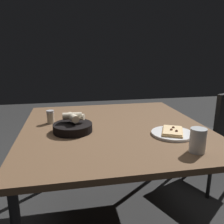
# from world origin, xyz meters

# --- Properties ---
(ground) EXTENTS (8.00, 8.00, 0.00)m
(ground) POSITION_xyz_m (0.00, 0.00, 0.00)
(ground) COLOR #2D2D2D
(dining_table) EXTENTS (1.17, 1.11, 0.72)m
(dining_table) POSITION_xyz_m (0.00, 0.00, 0.67)
(dining_table) COLOR brown
(dining_table) RESTS_ON ground
(pizza_plate) EXTENTS (0.23, 0.23, 0.04)m
(pizza_plate) POSITION_xyz_m (-0.21, -0.29, 0.73)
(pizza_plate) COLOR white
(pizza_plate) RESTS_ON dining_table
(bread_basket) EXTENTS (0.23, 0.23, 0.11)m
(bread_basket) POSITION_xyz_m (-0.05, 0.25, 0.75)
(bread_basket) COLOR black
(bread_basket) RESTS_ON dining_table
(beer_glass) EXTENTS (0.07, 0.07, 0.11)m
(beer_glass) POSITION_xyz_m (-0.44, -0.30, 0.77)
(beer_glass) COLOR silver
(beer_glass) RESTS_ON dining_table
(pepper_shaker) EXTENTS (0.05, 0.05, 0.08)m
(pepper_shaker) POSITION_xyz_m (0.14, 0.39, 0.76)
(pepper_shaker) COLOR #BFB299
(pepper_shaker) RESTS_ON dining_table
(chair_far) EXTENTS (0.58, 0.58, 0.87)m
(chair_far) POSITION_xyz_m (0.32, -0.95, 0.50)
(chair_far) COLOR #2D2D2D
(chair_far) RESTS_ON ground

